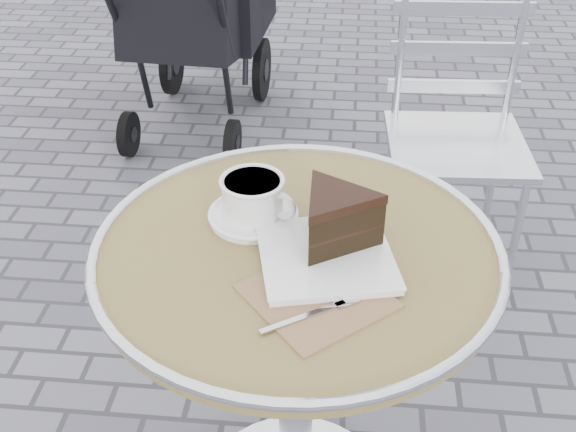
# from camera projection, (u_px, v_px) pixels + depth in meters

# --- Properties ---
(cafe_table) EXTENTS (0.72, 0.72, 0.74)m
(cafe_table) POSITION_uv_depth(u_px,v_px,m) (297.00, 317.00, 1.34)
(cafe_table) COLOR silver
(cafe_table) RESTS_ON ground
(cappuccino_set) EXTENTS (0.16, 0.18, 0.08)m
(cappuccino_set) POSITION_uv_depth(u_px,v_px,m) (254.00, 202.00, 1.30)
(cappuccino_set) COLOR white
(cappuccino_set) RESTS_ON cafe_table
(cake_plate_set) EXTENTS (0.27, 0.36, 0.12)m
(cake_plate_set) POSITION_uv_depth(u_px,v_px,m) (333.00, 228.00, 1.20)
(cake_plate_set) COLOR #8D654D
(cake_plate_set) RESTS_ON cafe_table
(bistro_chair) EXTENTS (0.42, 0.42, 0.89)m
(bistro_chair) POSITION_uv_depth(u_px,v_px,m) (456.00, 103.00, 2.13)
(bistro_chair) COLOR silver
(bistro_chair) RESTS_ON ground
(baby_stroller) EXTENTS (0.54, 1.06, 1.07)m
(baby_stroller) POSITION_uv_depth(u_px,v_px,m) (198.00, 13.00, 3.00)
(baby_stroller) COLOR black
(baby_stroller) RESTS_ON ground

